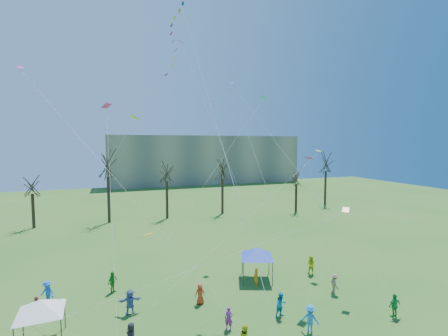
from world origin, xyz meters
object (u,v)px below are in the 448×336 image
object	(u,v)px
canopy_tent_blue	(257,252)
distant_building	(205,159)
big_box_kite	(179,33)
canopy_tent_white	(40,306)

from	to	relation	value
canopy_tent_blue	distant_building	bearing A→B (deg)	77.38
distant_building	big_box_kite	size ratio (longest dim) A/B	2.48
big_box_kite	canopy_tent_white	xyz separation A→B (m)	(-8.87, 0.86, -17.50)
distant_building	canopy_tent_white	bearing A→B (deg)	-113.66
canopy_tent_blue	canopy_tent_white	bearing A→B (deg)	-167.21
big_box_kite	canopy_tent_white	world-z (taller)	big_box_kite
big_box_kite	canopy_tent_white	size ratio (longest dim) A/B	6.37
big_box_kite	canopy_tent_white	distance (m)	19.64
canopy_tent_white	canopy_tent_blue	distance (m)	17.39
canopy_tent_white	distant_building	bearing A→B (deg)	66.34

